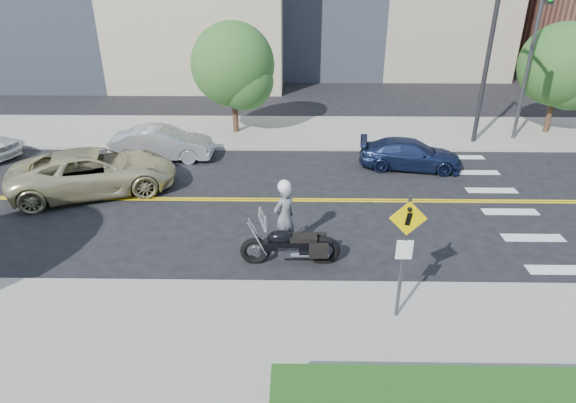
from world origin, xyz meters
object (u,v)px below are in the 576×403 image
(pedestrian_sign, at_px, (404,247))
(motorcyclist, at_px, (284,216))
(parked_car_silver, at_px, (162,143))
(parked_car_blue, at_px, (410,154))
(motorcycle, at_px, (291,237))
(suv, at_px, (95,172))

(pedestrian_sign, xyz_separation_m, motorcyclist, (-2.61, 3.05, -0.89))
(parked_car_silver, distance_m, parked_car_blue, 10.17)
(pedestrian_sign, distance_m, motorcycle, 3.60)
(parked_car_blue, bearing_deg, pedestrian_sign, 174.54)
(motorcycle, xyz_separation_m, suv, (-6.98, 4.51, -0.01))
(motorcycle, bearing_deg, suv, 145.65)
(motorcyclist, distance_m, parked_car_silver, 8.91)
(motorcyclist, height_order, parked_car_blue, motorcyclist)
(pedestrian_sign, relative_size, suv, 0.54)
(pedestrian_sign, height_order, parked_car_silver, pedestrian_sign)
(pedestrian_sign, bearing_deg, parked_car_blue, 76.40)
(pedestrian_sign, distance_m, parked_car_silver, 12.97)
(motorcyclist, xyz_separation_m, suv, (-6.80, 3.85, -0.30))
(parked_car_silver, bearing_deg, motorcycle, -146.26)
(parked_car_silver, xyz_separation_m, parked_car_blue, (10.13, -0.85, -0.10))
(motorcyclist, relative_size, parked_car_blue, 0.54)
(motorcycle, bearing_deg, parked_car_blue, 54.69)
(pedestrian_sign, height_order, motorcycle, pedestrian_sign)
(motorcyclist, distance_m, parked_car_blue, 8.01)
(pedestrian_sign, bearing_deg, motorcyclist, 130.52)
(pedestrian_sign, distance_m, suv, 11.72)
(parked_car_blue, bearing_deg, parked_car_silver, 93.33)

